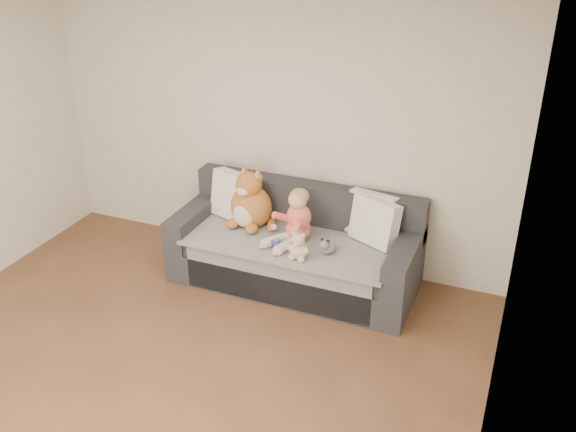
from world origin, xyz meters
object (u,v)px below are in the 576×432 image
object	(u,v)px
sofa	(296,251)
plush_cat	(250,204)
teddy_bear	(298,248)
toddler	(295,220)
sippy_cup	(277,243)

from	to	relation	value
sofa	plush_cat	size ratio (longest dim) A/B	3.69
teddy_bear	sofa	bearing A→B (deg)	114.55
toddler	sofa	bearing A→B (deg)	131.42
sofa	sippy_cup	world-z (taller)	sofa
toddler	sippy_cup	xyz separation A→B (m)	(-0.09, -0.21, -0.14)
sofa	sippy_cup	xyz separation A→B (m)	(-0.06, -0.30, 0.22)
sofa	toddler	bearing A→B (deg)	-72.30
toddler	teddy_bear	bearing A→B (deg)	-40.15
sofa	toddler	world-z (taller)	toddler
toddler	teddy_bear	size ratio (longest dim) A/B	1.96
sofa	teddy_bear	distance (m)	0.50
toddler	plush_cat	world-z (taller)	plush_cat
plush_cat	teddy_bear	world-z (taller)	plush_cat
teddy_bear	sippy_cup	size ratio (longest dim) A/B	2.15
toddler	sippy_cup	size ratio (longest dim) A/B	4.21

